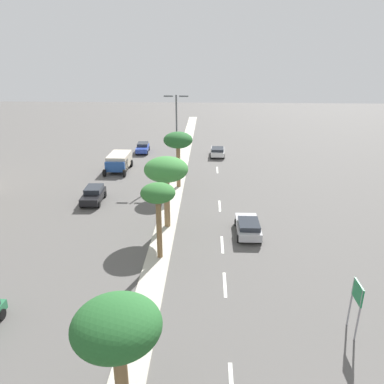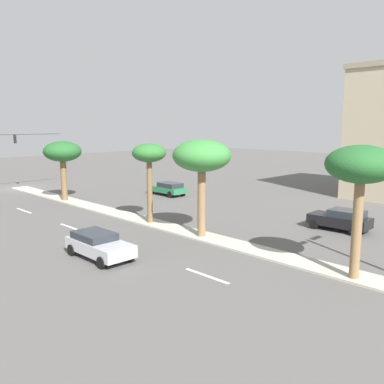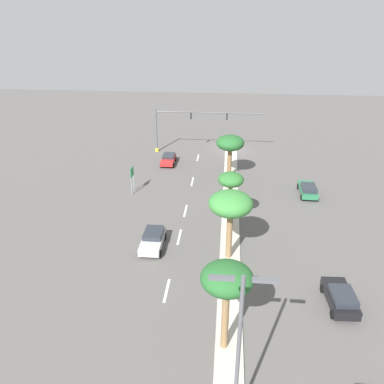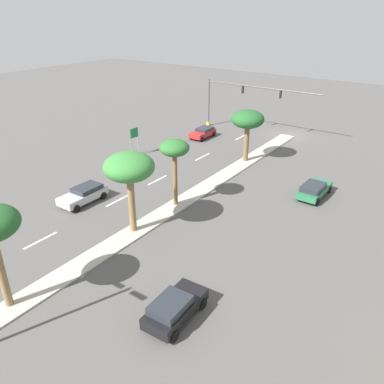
{
  "view_description": "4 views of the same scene",
  "coord_description": "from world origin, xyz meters",
  "px_view_note": "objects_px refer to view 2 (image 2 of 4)",
  "views": [
    {
      "loc": [
        3.59,
        0.22,
        14.41
      ],
      "look_at": [
        2.35,
        28.2,
        3.74
      ],
      "focal_mm": 34.6,
      "sensor_mm": 36.0,
      "label": 1
    },
    {
      "loc": [
        18.58,
        47.16,
        7.21
      ],
      "look_at": [
        -1.77,
        26.51,
        2.43
      ],
      "focal_mm": 38.41,
      "sensor_mm": 36.0,
      "label": 2
    },
    {
      "loc": [
        0.64,
        57.98,
        19.61
      ],
      "look_at": [
        3.86,
        23.85,
        3.64
      ],
      "focal_mm": 36.39,
      "sensor_mm": 36.0,
      "label": 3
    },
    {
      "loc": [
        -18.1,
        47.44,
        15.53
      ],
      "look_at": [
        -3.01,
        26.1,
        2.93
      ],
      "focal_mm": 36.28,
      "sensor_mm": 36.0,
      "label": 4
    }
  ],
  "objects_px": {
    "sedan_silver_inboard": "(99,245)",
    "sedan_green_near": "(168,188)",
    "palm_tree_far": "(149,156)",
    "sedan_black_center": "(341,219)",
    "palm_tree_rear": "(361,168)",
    "palm_tree_inboard": "(202,158)",
    "palm_tree_left": "(63,153)"
  },
  "relations": [
    {
      "from": "sedan_silver_inboard",
      "to": "sedan_green_near",
      "type": "xyz_separation_m",
      "value": [
        -16.01,
        -12.56,
        -0.02
      ]
    },
    {
      "from": "palm_tree_far",
      "to": "sedan_black_center",
      "type": "relative_size",
      "value": 1.4
    },
    {
      "from": "palm_tree_rear",
      "to": "sedan_green_near",
      "type": "bearing_deg",
      "value": -111.36
    },
    {
      "from": "palm_tree_rear",
      "to": "sedan_black_center",
      "type": "relative_size",
      "value": 1.51
    },
    {
      "from": "palm_tree_inboard",
      "to": "sedan_silver_inboard",
      "type": "bearing_deg",
      "value": -9.34
    },
    {
      "from": "sedan_silver_inboard",
      "to": "sedan_green_near",
      "type": "height_order",
      "value": "sedan_silver_inboard"
    },
    {
      "from": "sedan_silver_inboard",
      "to": "sedan_green_near",
      "type": "distance_m",
      "value": 20.35
    },
    {
      "from": "palm_tree_inboard",
      "to": "palm_tree_rear",
      "type": "height_order",
      "value": "palm_tree_rear"
    },
    {
      "from": "sedan_black_center",
      "to": "sedan_silver_inboard",
      "type": "bearing_deg",
      "value": -23.67
    },
    {
      "from": "palm_tree_far",
      "to": "sedan_black_center",
      "type": "xyz_separation_m",
      "value": [
        -8.14,
        10.7,
        -4.19
      ]
    },
    {
      "from": "palm_tree_left",
      "to": "sedan_black_center",
      "type": "bearing_deg",
      "value": 109.34
    },
    {
      "from": "palm_tree_rear",
      "to": "sedan_black_center",
      "type": "xyz_separation_m",
      "value": [
        -8.33,
        -4.65,
        -4.51
      ]
    },
    {
      "from": "palm_tree_inboard",
      "to": "palm_tree_left",
      "type": "bearing_deg",
      "value": -89.69
    },
    {
      "from": "palm_tree_inboard",
      "to": "sedan_silver_inboard",
      "type": "height_order",
      "value": "palm_tree_inboard"
    },
    {
      "from": "sedan_black_center",
      "to": "sedan_green_near",
      "type": "height_order",
      "value": "sedan_black_center"
    },
    {
      "from": "sedan_silver_inboard",
      "to": "palm_tree_far",
      "type": "bearing_deg",
      "value": -149.16
    },
    {
      "from": "sedan_black_center",
      "to": "sedan_silver_inboard",
      "type": "height_order",
      "value": "sedan_black_center"
    },
    {
      "from": "palm_tree_inboard",
      "to": "sedan_green_near",
      "type": "xyz_separation_m",
      "value": [
        -9.12,
        -13.69,
        -4.45
      ]
    },
    {
      "from": "palm_tree_left",
      "to": "palm_tree_far",
      "type": "xyz_separation_m",
      "value": [
        -0.1,
        12.77,
        0.38
      ]
    },
    {
      "from": "palm_tree_far",
      "to": "sedan_black_center",
      "type": "bearing_deg",
      "value": 127.27
    },
    {
      "from": "palm_tree_left",
      "to": "palm_tree_rear",
      "type": "relative_size",
      "value": 0.9
    },
    {
      "from": "sedan_black_center",
      "to": "sedan_silver_inboard",
      "type": "distance_m",
      "value": 16.41
    },
    {
      "from": "sedan_silver_inboard",
      "to": "sedan_green_near",
      "type": "bearing_deg",
      "value": -141.88
    },
    {
      "from": "palm_tree_far",
      "to": "sedan_silver_inboard",
      "type": "height_order",
      "value": "palm_tree_far"
    },
    {
      "from": "palm_tree_left",
      "to": "palm_tree_far",
      "type": "distance_m",
      "value": 12.78
    },
    {
      "from": "palm_tree_inboard",
      "to": "palm_tree_rear",
      "type": "distance_m",
      "value": 10.11
    },
    {
      "from": "sedan_green_near",
      "to": "sedan_black_center",
      "type": "bearing_deg",
      "value": 87.07
    },
    {
      "from": "palm_tree_left",
      "to": "palm_tree_inboard",
      "type": "height_order",
      "value": "palm_tree_inboard"
    },
    {
      "from": "palm_tree_left",
      "to": "sedan_green_near",
      "type": "distance_m",
      "value": 10.9
    },
    {
      "from": "palm_tree_far",
      "to": "palm_tree_inboard",
      "type": "height_order",
      "value": "palm_tree_inboard"
    },
    {
      "from": "palm_tree_inboard",
      "to": "sedan_black_center",
      "type": "bearing_deg",
      "value": 146.17
    },
    {
      "from": "palm_tree_far",
      "to": "sedan_green_near",
      "type": "distance_m",
      "value": 13.14
    }
  ]
}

